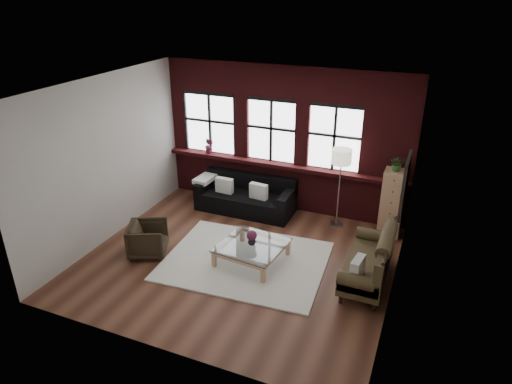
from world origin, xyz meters
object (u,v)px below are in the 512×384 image
at_px(dark_sofa, 245,195).
at_px(vase, 252,241).
at_px(vintage_settee, 368,258).
at_px(floor_lamp, 339,185).
at_px(drawer_chest, 392,203).
at_px(coffee_table, 252,253).
at_px(armchair, 148,239).

distance_m(dark_sofa, vase, 2.10).
height_order(vintage_settee, vase, vintage_settee).
bearing_deg(floor_lamp, vintage_settee, -62.22).
xyz_separation_m(dark_sofa, drawer_chest, (3.14, 0.15, 0.30)).
height_order(dark_sofa, coffee_table, dark_sofa).
bearing_deg(coffee_table, drawer_chest, 42.78).
relative_size(dark_sofa, vase, 14.09).
bearing_deg(dark_sofa, vase, -63.03).
bearing_deg(vintage_settee, vase, -174.26).
bearing_deg(vase, armchair, -165.63).
height_order(vintage_settee, floor_lamp, floor_lamp).
xyz_separation_m(vintage_settee, drawer_chest, (0.14, 1.82, 0.23)).
height_order(dark_sofa, floor_lamp, floor_lamp).
xyz_separation_m(armchair, coffee_table, (1.92, 0.49, -0.14)).
relative_size(coffee_table, floor_lamp, 0.60).
height_order(dark_sofa, drawer_chest, drawer_chest).
bearing_deg(floor_lamp, vase, -119.20).
distance_m(armchair, coffee_table, 1.98).
bearing_deg(armchair, vintage_settee, -104.35).
height_order(dark_sofa, vase, dark_sofa).
distance_m(vintage_settee, armchair, 4.03).
distance_m(coffee_table, drawer_chest, 3.02).
height_order(vase, drawer_chest, drawer_chest).
xyz_separation_m(coffee_table, floor_lamp, (1.11, 1.98, 0.75)).
relative_size(coffee_table, drawer_chest, 0.80).
bearing_deg(armchair, vase, -99.96).
relative_size(vase, drawer_chest, 0.11).
xyz_separation_m(armchair, floor_lamp, (3.03, 2.48, 0.61)).
bearing_deg(drawer_chest, vase, -137.22).
bearing_deg(drawer_chest, vintage_settee, -94.36).
bearing_deg(armchair, dark_sofa, -46.55).
xyz_separation_m(dark_sofa, vintage_settee, (3.00, -1.66, 0.07)).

